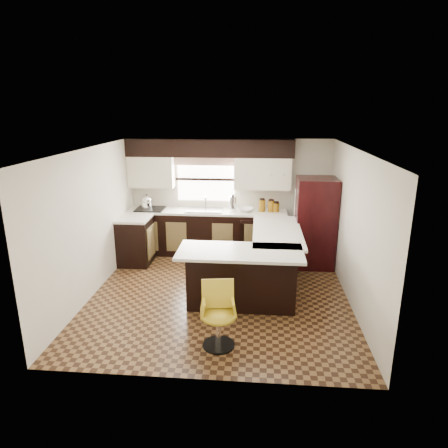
# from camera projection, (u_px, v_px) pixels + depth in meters

# --- Properties ---
(floor) EXTENTS (4.40, 4.40, 0.00)m
(floor) POSITION_uv_depth(u_px,v_px,m) (220.00, 294.00, 6.70)
(floor) COLOR #49301A
(floor) RESTS_ON ground
(ceiling) EXTENTS (4.40, 4.40, 0.00)m
(ceiling) POSITION_uv_depth(u_px,v_px,m) (219.00, 149.00, 6.02)
(ceiling) COLOR silver
(ceiling) RESTS_ON wall_back
(wall_back) EXTENTS (4.40, 0.00, 4.40)m
(wall_back) POSITION_uv_depth(u_px,v_px,m) (230.00, 196.00, 8.46)
(wall_back) COLOR beige
(wall_back) RESTS_ON floor
(wall_front) EXTENTS (4.40, 0.00, 4.40)m
(wall_front) POSITION_uv_depth(u_px,v_px,m) (199.00, 284.00, 4.26)
(wall_front) COLOR beige
(wall_front) RESTS_ON floor
(wall_left) EXTENTS (0.00, 4.40, 4.40)m
(wall_left) POSITION_uv_depth(u_px,v_px,m) (92.00, 222.00, 6.54)
(wall_left) COLOR beige
(wall_left) RESTS_ON floor
(wall_right) EXTENTS (0.00, 4.40, 4.40)m
(wall_right) POSITION_uv_depth(u_px,v_px,m) (354.00, 229.00, 6.19)
(wall_right) COLOR beige
(wall_right) RESTS_ON floor
(base_cab_back) EXTENTS (3.30, 0.60, 0.90)m
(base_cab_back) POSITION_uv_depth(u_px,v_px,m) (207.00, 233.00, 8.43)
(base_cab_back) COLOR black
(base_cab_back) RESTS_ON floor
(base_cab_left) EXTENTS (0.60, 0.70, 0.90)m
(base_cab_left) POSITION_uv_depth(u_px,v_px,m) (136.00, 241.00, 7.92)
(base_cab_left) COLOR black
(base_cab_left) RESTS_ON floor
(counter_back) EXTENTS (3.30, 0.60, 0.04)m
(counter_back) POSITION_uv_depth(u_px,v_px,m) (207.00, 212.00, 8.29)
(counter_back) COLOR silver
(counter_back) RESTS_ON base_cab_back
(counter_left) EXTENTS (0.60, 0.70, 0.04)m
(counter_left) POSITION_uv_depth(u_px,v_px,m) (134.00, 218.00, 7.79)
(counter_left) COLOR silver
(counter_left) RESTS_ON base_cab_left
(soffit) EXTENTS (3.40, 0.35, 0.36)m
(soffit) POSITION_uv_depth(u_px,v_px,m) (209.00, 148.00, 8.04)
(soffit) COLOR black
(soffit) RESTS_ON wall_back
(upper_cab_left) EXTENTS (0.94, 0.35, 0.64)m
(upper_cab_left) POSITION_uv_depth(u_px,v_px,m) (152.00, 172.00, 8.29)
(upper_cab_left) COLOR beige
(upper_cab_left) RESTS_ON wall_back
(upper_cab_right) EXTENTS (1.14, 0.35, 0.64)m
(upper_cab_right) POSITION_uv_depth(u_px,v_px,m) (263.00, 173.00, 8.09)
(upper_cab_right) COLOR beige
(upper_cab_right) RESTS_ON wall_back
(window_pane) EXTENTS (1.20, 0.02, 0.90)m
(window_pane) POSITION_uv_depth(u_px,v_px,m) (206.00, 179.00, 8.39)
(window_pane) COLOR white
(window_pane) RESTS_ON wall_back
(valance) EXTENTS (1.30, 0.06, 0.18)m
(valance) POSITION_uv_depth(u_px,v_px,m) (206.00, 161.00, 8.24)
(valance) COLOR #D19B93
(valance) RESTS_ON wall_back
(sink) EXTENTS (0.75, 0.45, 0.03)m
(sink) POSITION_uv_depth(u_px,v_px,m) (204.00, 210.00, 8.27)
(sink) COLOR #B2B2B7
(sink) RESTS_ON counter_back
(dishwasher) EXTENTS (0.58, 0.03, 0.78)m
(dishwasher) POSITION_uv_depth(u_px,v_px,m) (254.00, 240.00, 8.08)
(dishwasher) COLOR black
(dishwasher) RESTS_ON floor
(cooktop) EXTENTS (0.58, 0.50, 0.02)m
(cooktop) POSITION_uv_depth(u_px,v_px,m) (150.00, 209.00, 8.37)
(cooktop) COLOR black
(cooktop) RESTS_ON counter_back
(peninsula_long) EXTENTS (0.60, 1.95, 0.90)m
(peninsula_long) POSITION_uv_depth(u_px,v_px,m) (273.00, 257.00, 7.10)
(peninsula_long) COLOR black
(peninsula_long) RESTS_ON floor
(peninsula_return) EXTENTS (1.65, 0.60, 0.90)m
(peninsula_return) POSITION_uv_depth(u_px,v_px,m) (241.00, 278.00, 6.21)
(peninsula_return) COLOR black
(peninsula_return) RESTS_ON floor
(counter_pen_long) EXTENTS (0.84, 1.95, 0.04)m
(counter_pen_long) POSITION_uv_depth(u_px,v_px,m) (277.00, 232.00, 6.96)
(counter_pen_long) COLOR silver
(counter_pen_long) RESTS_ON peninsula_long
(counter_pen_return) EXTENTS (1.89, 0.84, 0.04)m
(counter_pen_return) POSITION_uv_depth(u_px,v_px,m) (240.00, 252.00, 5.99)
(counter_pen_return) COLOR silver
(counter_pen_return) RESTS_ON peninsula_return
(refrigerator) EXTENTS (0.74, 0.72, 1.74)m
(refrigerator) POSITION_uv_depth(u_px,v_px,m) (315.00, 223.00, 7.69)
(refrigerator) COLOR black
(refrigerator) RESTS_ON floor
(bar_chair) EXTENTS (0.53, 0.53, 0.86)m
(bar_chair) POSITION_uv_depth(u_px,v_px,m) (219.00, 316.00, 5.12)
(bar_chair) COLOR gold
(bar_chair) RESTS_ON floor
(kettle) EXTENTS (0.22, 0.22, 0.30)m
(kettle) POSITION_uv_depth(u_px,v_px,m) (147.00, 201.00, 8.32)
(kettle) COLOR silver
(kettle) RESTS_ON cooktop
(percolator) EXTENTS (0.15, 0.15, 0.31)m
(percolator) POSITION_uv_depth(u_px,v_px,m) (233.00, 204.00, 8.20)
(percolator) COLOR silver
(percolator) RESTS_ON counter_back
(mixing_bowl) EXTENTS (0.38, 0.38, 0.07)m
(mixing_bowl) POSITION_uv_depth(u_px,v_px,m) (246.00, 210.00, 8.21)
(mixing_bowl) COLOR white
(mixing_bowl) RESTS_ON counter_back
(canister_large) EXTENTS (0.13, 0.13, 0.24)m
(canister_large) POSITION_uv_depth(u_px,v_px,m) (262.00, 206.00, 8.18)
(canister_large) COLOR #83560C
(canister_large) RESTS_ON counter_back
(canister_med) EXTENTS (0.13, 0.13, 0.23)m
(canister_med) POSITION_uv_depth(u_px,v_px,m) (271.00, 206.00, 8.16)
(canister_med) COLOR #83560C
(canister_med) RESTS_ON counter_back
(canister_small) EXTENTS (0.14, 0.14, 0.18)m
(canister_small) POSITION_uv_depth(u_px,v_px,m) (276.00, 207.00, 8.16)
(canister_small) COLOR #83560C
(canister_small) RESTS_ON counter_back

